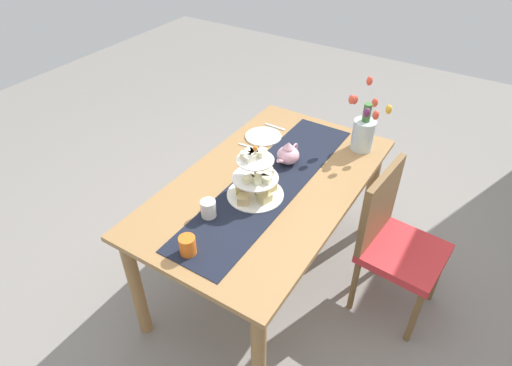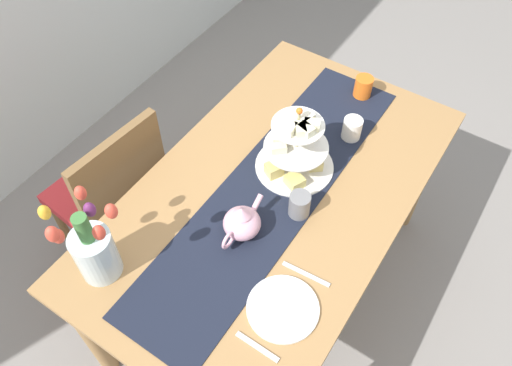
{
  "view_description": "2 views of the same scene",
  "coord_description": "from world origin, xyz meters",
  "px_view_note": "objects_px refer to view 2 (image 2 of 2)",
  "views": [
    {
      "loc": [
        1.63,
        0.95,
        2.22
      ],
      "look_at": [
        0.1,
        -0.02,
        0.81
      ],
      "focal_mm": 30.54,
      "sensor_mm": 36.0,
      "label": 1
    },
    {
      "loc": [
        -0.99,
        -0.57,
        2.26
      ],
      "look_at": [
        -0.08,
        0.04,
        0.87
      ],
      "focal_mm": 35.72,
      "sensor_mm": 36.0,
      "label": 2
    }
  ],
  "objects_px": {
    "chair_left": "(113,192)",
    "mug_grey": "(299,205)",
    "tulip_vase": "(93,249)",
    "dinner_plate_left": "(283,309)",
    "mug_white_text": "(352,129)",
    "dining_table": "(275,208)",
    "teapot": "(242,223)",
    "mug_orange": "(363,87)",
    "fork_left": "(257,347)",
    "tiered_cake_stand": "(295,150)",
    "knife_left": "(306,274)"
  },
  "relations": [
    {
      "from": "dinner_plate_left",
      "to": "teapot",
      "type": "bearing_deg",
      "value": 58.27
    },
    {
      "from": "teapot",
      "to": "fork_left",
      "type": "relative_size",
      "value": 1.59
    },
    {
      "from": "tiered_cake_stand",
      "to": "tulip_vase",
      "type": "xyz_separation_m",
      "value": [
        -0.72,
        0.3,
        0.03
      ]
    },
    {
      "from": "chair_left",
      "to": "teapot",
      "type": "xyz_separation_m",
      "value": [
        0.0,
        -0.68,
        0.32
      ]
    },
    {
      "from": "teapot",
      "to": "mug_orange",
      "type": "relative_size",
      "value": 2.51
    },
    {
      "from": "dining_table",
      "to": "mug_grey",
      "type": "bearing_deg",
      "value": -108.71
    },
    {
      "from": "mug_orange",
      "to": "chair_left",
      "type": "bearing_deg",
      "value": 140.46
    },
    {
      "from": "tiered_cake_stand",
      "to": "mug_white_text",
      "type": "height_order",
      "value": "tiered_cake_stand"
    },
    {
      "from": "tiered_cake_stand",
      "to": "mug_white_text",
      "type": "distance_m",
      "value": 0.29
    },
    {
      "from": "tulip_vase",
      "to": "mug_grey",
      "type": "xyz_separation_m",
      "value": [
        0.55,
        -0.43,
        -0.08
      ]
    },
    {
      "from": "dinner_plate_left",
      "to": "mug_grey",
      "type": "distance_m",
      "value": 0.38
    },
    {
      "from": "teapot",
      "to": "mug_grey",
      "type": "relative_size",
      "value": 2.51
    },
    {
      "from": "dinner_plate_left",
      "to": "mug_white_text",
      "type": "height_order",
      "value": "mug_white_text"
    },
    {
      "from": "dining_table",
      "to": "mug_white_text",
      "type": "xyz_separation_m",
      "value": [
        0.39,
        -0.11,
        0.16
      ]
    },
    {
      "from": "chair_left",
      "to": "dinner_plate_left",
      "type": "relative_size",
      "value": 3.96
    },
    {
      "from": "dinner_plate_left",
      "to": "fork_left",
      "type": "relative_size",
      "value": 1.53
    },
    {
      "from": "dining_table",
      "to": "mug_grey",
      "type": "distance_m",
      "value": 0.21
    },
    {
      "from": "chair_left",
      "to": "dinner_plate_left",
      "type": "height_order",
      "value": "chair_left"
    },
    {
      "from": "teapot",
      "to": "dinner_plate_left",
      "type": "height_order",
      "value": "teapot"
    },
    {
      "from": "fork_left",
      "to": "mug_grey",
      "type": "bearing_deg",
      "value": 16.52
    },
    {
      "from": "tiered_cake_stand",
      "to": "tulip_vase",
      "type": "relative_size",
      "value": 0.73
    },
    {
      "from": "chair_left",
      "to": "fork_left",
      "type": "distance_m",
      "value": 1.03
    },
    {
      "from": "chair_left",
      "to": "teapot",
      "type": "bearing_deg",
      "value": -89.59
    },
    {
      "from": "dining_table",
      "to": "tulip_vase",
      "type": "height_order",
      "value": "tulip_vase"
    },
    {
      "from": "chair_left",
      "to": "dinner_plate_left",
      "type": "xyz_separation_m",
      "value": [
        -0.16,
        -0.95,
        0.27
      ]
    },
    {
      "from": "teapot",
      "to": "tulip_vase",
      "type": "relative_size",
      "value": 0.57
    },
    {
      "from": "tiered_cake_stand",
      "to": "dinner_plate_left",
      "type": "distance_m",
      "value": 0.59
    },
    {
      "from": "mug_grey",
      "to": "mug_orange",
      "type": "bearing_deg",
      "value": 7.3
    },
    {
      "from": "tulip_vase",
      "to": "mug_orange",
      "type": "bearing_deg",
      "value": -15.28
    },
    {
      "from": "mug_white_text",
      "to": "mug_orange",
      "type": "height_order",
      "value": "same"
    },
    {
      "from": "mug_grey",
      "to": "mug_white_text",
      "type": "relative_size",
      "value": 1.0
    },
    {
      "from": "dinner_plate_left",
      "to": "knife_left",
      "type": "relative_size",
      "value": 1.35
    },
    {
      "from": "mug_white_text",
      "to": "tiered_cake_stand",
      "type": "bearing_deg",
      "value": 157.41
    },
    {
      "from": "mug_white_text",
      "to": "dining_table",
      "type": "bearing_deg",
      "value": 164.74
    },
    {
      "from": "tiered_cake_stand",
      "to": "teapot",
      "type": "height_order",
      "value": "tiered_cake_stand"
    },
    {
      "from": "chair_left",
      "to": "mug_grey",
      "type": "relative_size",
      "value": 9.58
    },
    {
      "from": "mug_grey",
      "to": "mug_white_text",
      "type": "xyz_separation_m",
      "value": [
        0.44,
        0.02,
        -0.0
      ]
    },
    {
      "from": "chair_left",
      "to": "tulip_vase",
      "type": "distance_m",
      "value": 0.66
    },
    {
      "from": "teapot",
      "to": "dinner_plate_left",
      "type": "xyz_separation_m",
      "value": [
        -0.17,
        -0.27,
        -0.05
      ]
    },
    {
      "from": "chair_left",
      "to": "mug_white_text",
      "type": "xyz_separation_m",
      "value": [
        0.62,
        -0.79,
        0.31
      ]
    },
    {
      "from": "dinner_plate_left",
      "to": "mug_grey",
      "type": "relative_size",
      "value": 2.42
    },
    {
      "from": "dining_table",
      "to": "fork_left",
      "type": "xyz_separation_m",
      "value": [
        -0.53,
        -0.27,
        0.11
      ]
    },
    {
      "from": "knife_left",
      "to": "mug_orange",
      "type": "relative_size",
      "value": 1.79
    },
    {
      "from": "chair_left",
      "to": "tulip_vase",
      "type": "xyz_separation_m",
      "value": [
        -0.37,
        -0.38,
        0.39
      ]
    },
    {
      "from": "teapot",
      "to": "mug_orange",
      "type": "distance_m",
      "value": 0.86
    },
    {
      "from": "tulip_vase",
      "to": "knife_left",
      "type": "xyz_separation_m",
      "value": [
        0.35,
        -0.57,
        -0.13
      ]
    },
    {
      "from": "mug_white_text",
      "to": "mug_orange",
      "type": "distance_m",
      "value": 0.26
    },
    {
      "from": "dinner_plate_left",
      "to": "tiered_cake_stand",
      "type": "bearing_deg",
      "value": 27.53
    },
    {
      "from": "mug_grey",
      "to": "dinner_plate_left",
      "type": "bearing_deg",
      "value": -157.11
    },
    {
      "from": "chair_left",
      "to": "tiered_cake_stand",
      "type": "relative_size",
      "value": 2.99
    }
  ]
}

